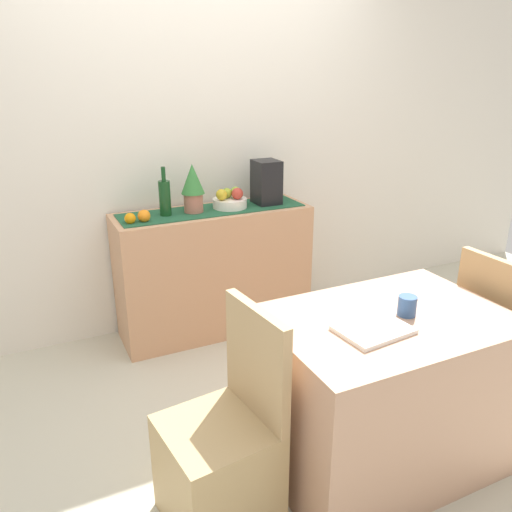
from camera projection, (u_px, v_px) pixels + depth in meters
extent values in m
cube|color=beige|center=(274.00, 401.00, 2.81)|extent=(6.40, 6.40, 0.02)
cube|color=silver|center=(194.00, 128.00, 3.34)|extent=(6.40, 0.06, 2.70)
cube|color=tan|center=(214.00, 271.00, 3.44)|extent=(1.29, 0.42, 0.85)
cube|color=#205536|center=(213.00, 210.00, 3.29)|extent=(1.21, 0.32, 0.01)
cylinder|color=white|center=(230.00, 203.00, 3.33)|extent=(0.22, 0.22, 0.06)
sphere|color=#B5382C|center=(237.00, 194.00, 3.29)|extent=(0.08, 0.08, 0.08)
sphere|color=#98B02D|center=(227.00, 193.00, 3.32)|extent=(0.07, 0.07, 0.07)
sphere|color=#86B037|center=(236.00, 192.00, 3.36)|extent=(0.07, 0.07, 0.07)
sphere|color=gold|center=(222.00, 195.00, 3.27)|extent=(0.07, 0.07, 0.07)
cylinder|color=#14401B|center=(165.00, 199.00, 3.13)|extent=(0.07, 0.07, 0.22)
cylinder|color=#14401B|center=(163.00, 174.00, 3.08)|extent=(0.03, 0.03, 0.09)
cube|color=black|center=(266.00, 182.00, 3.40)|extent=(0.16, 0.18, 0.30)
cylinder|color=#B26C59|center=(194.00, 203.00, 3.22)|extent=(0.12, 0.12, 0.13)
cone|color=#357A39|center=(192.00, 179.00, 3.17)|extent=(0.15, 0.15, 0.19)
sphere|color=orange|center=(130.00, 219.00, 3.00)|extent=(0.07, 0.07, 0.07)
sphere|color=orange|center=(144.00, 216.00, 3.03)|extent=(0.08, 0.08, 0.08)
cube|color=tan|center=(382.00, 390.00, 2.27)|extent=(1.02, 0.71, 0.74)
cube|color=white|center=(373.00, 330.00, 2.01)|extent=(0.30, 0.24, 0.02)
cylinder|color=#34568C|center=(407.00, 306.00, 2.13)|extent=(0.08, 0.08, 0.09)
cube|color=tan|center=(218.00, 473.00, 2.00)|extent=(0.44, 0.44, 0.45)
cube|color=tan|center=(257.00, 361.00, 1.93)|extent=(0.09, 0.40, 0.45)
cube|color=tan|center=(502.00, 375.00, 2.64)|extent=(0.41, 0.41, 0.45)
cube|color=tan|center=(492.00, 304.00, 2.40)|extent=(0.05, 0.40, 0.45)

